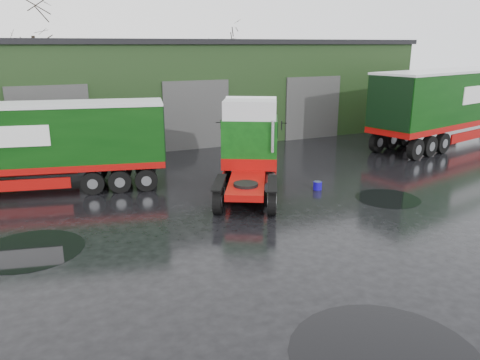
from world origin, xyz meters
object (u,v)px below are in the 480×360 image
Objects in this scene: warehouse at (168,87)px; tree_back_a at (36,60)px; tree_back_b at (221,69)px; trailer_left at (19,148)px; lorry_right at (453,107)px; wash_bucket at (318,186)px; hero_tractor at (248,151)px.

tree_back_a reaches higher than warehouse.
tree_back_a reaches higher than tree_back_b.
warehouse is 2.70× the size of trailer_left.
warehouse is at bearing -51.34° from tree_back_a.
lorry_right is 47.34× the size of wash_bucket.
hero_tractor is 0.65× the size of tree_back_a.
lorry_right reaches higher than trailer_left.
wash_bucket is 26.85m from tree_back_b.
trailer_left reaches higher than wash_bucket.
trailer_left is 24.50m from lorry_right.
hero_tractor is at bearing -109.67° from tree_back_b.
lorry_right is 14.07m from wash_bucket.
tree_back_b reaches higher than hero_tractor.
tree_back_b is (9.12, 25.50, 1.85)m from hero_tractor.
trailer_left is 1.26× the size of tree_back_a.
wash_bucket is at bearing -82.93° from lorry_right.
warehouse is at bearing 97.13° from wash_bucket.
lorry_right is at bearing -42.40° from tree_back_a.
tree_back_b is at bearing -175.24° from lorry_right.
trailer_left is at bearing -130.71° from warehouse.
hero_tractor is at bearing -105.67° from trailer_left.
hero_tractor reaches higher than wash_bucket.
trailer_left is at bearing -94.08° from tree_back_a.
trailer_left is 0.69× the size of lorry_right.
hero_tractor is 26.57m from tree_back_a.
lorry_right is (16.12, 4.50, 0.38)m from hero_tractor.
tree_back_b is at bearing 51.34° from warehouse.
lorry_right is at bearing 43.82° from hero_tractor.
warehouse is 3.41× the size of tree_back_a.
tree_back_b is at bearing 98.54° from hero_tractor.
warehouse is at bearing 114.09° from hero_tractor.
hero_tractor is 9.49m from trailer_left.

